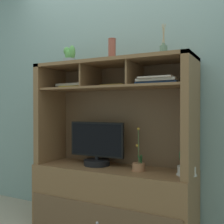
% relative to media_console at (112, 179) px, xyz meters
% --- Properties ---
extents(back_wall, '(6.00, 0.02, 2.80)m').
position_rel_media_console_xyz_m(back_wall, '(0.00, 0.26, 0.94)').
color(back_wall, '#809B96').
rests_on(back_wall, ground).
extents(media_console, '(1.43, 0.51, 1.51)m').
position_rel_media_console_xyz_m(media_console, '(0.00, 0.00, 0.00)').
color(media_console, brown).
rests_on(media_console, ground).
extents(tv_monitor, '(0.54, 0.24, 0.40)m').
position_rel_media_console_xyz_m(tv_monitor, '(-0.16, 0.00, 0.27)').
color(tv_monitor, black).
rests_on(tv_monitor, media_console).
extents(potted_orchid, '(0.12, 0.12, 0.36)m').
position_rel_media_console_xyz_m(potted_orchid, '(0.26, -0.03, 0.15)').
color(potted_orchid, '#AA704A').
rests_on(potted_orchid, media_console).
extents(potted_fern, '(0.16, 0.16, 0.22)m').
position_rel_media_console_xyz_m(potted_fern, '(0.65, 0.01, 0.19)').
color(potted_fern, silver).
rests_on(potted_fern, media_console).
extents(magazine_stack_left, '(0.35, 0.29, 0.06)m').
position_rel_media_console_xyz_m(magazine_stack_left, '(0.44, -0.03, 0.85)').
color(magazine_stack_left, '#2C4E8C').
rests_on(magazine_stack_left, media_console).
extents(magazine_stack_centre, '(0.25, 0.24, 0.02)m').
position_rel_media_console_xyz_m(magazine_stack_centre, '(0.00, 0.06, 0.83)').
color(magazine_stack_centre, gold).
rests_on(magazine_stack_centre, media_console).
extents(magazine_stack_right, '(0.36, 0.30, 0.05)m').
position_rel_media_console_xyz_m(magazine_stack_right, '(-0.42, 0.05, 0.84)').
color(magazine_stack_right, gold).
rests_on(magazine_stack_right, media_console).
extents(diffuser_bottle, '(0.06, 0.06, 0.26)m').
position_rel_media_console_xyz_m(diffuser_bottle, '(0.47, -0.00, 1.09)').
color(diffuser_bottle, slate).
rests_on(diffuser_bottle, media_console).
extents(potted_succulent, '(0.14, 0.14, 0.18)m').
position_rel_media_console_xyz_m(potted_succulent, '(-0.46, -0.00, 1.12)').
color(potted_succulent, gray).
rests_on(potted_succulent, media_console).
extents(ceramic_vase, '(0.07, 0.07, 0.20)m').
position_rel_media_console_xyz_m(ceramic_vase, '(0.00, -0.01, 1.14)').
color(ceramic_vase, brown).
rests_on(ceramic_vase, media_console).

